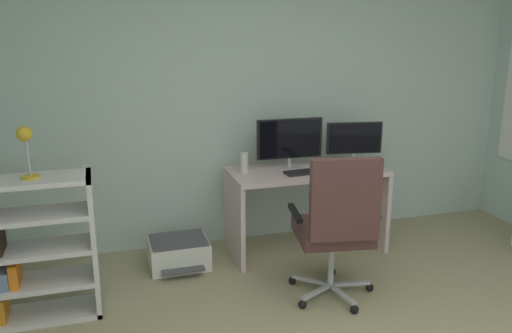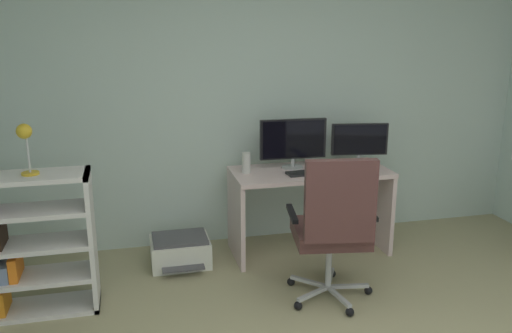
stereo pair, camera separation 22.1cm
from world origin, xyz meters
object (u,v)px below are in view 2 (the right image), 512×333
Objects in this scene: monitor_main at (293,141)px; printer at (180,251)px; desk_lamp at (25,139)px; desk at (310,193)px; desktop_speaker at (246,163)px; monitor_secondary at (360,141)px; office_chair at (334,224)px; computer_mouse at (337,169)px; bookshelf at (18,248)px; keyboard at (308,173)px.

printer is at bearing -173.74° from monitor_main.
desk_lamp reaches higher than monitor_main.
desk is 7.70× the size of desktop_speaker.
office_chair is at bearing -121.89° from monitor_secondary.
monitor_secondary is at bearing 2.70° from desktop_speaker.
bookshelf is at bearing -153.43° from computer_mouse.
monitor_main is 0.44m from desktop_speaker.
desk is 0.61m from desktop_speaker.
desktop_speaker reaches higher than computer_mouse.
desk is 1.18m from printer.
desktop_speaker is 1.04m from office_chair.
monitor_secondary is 2.86× the size of desktop_speaker.
bookshelf is (-1.68, -0.56, -0.34)m from desktop_speaker.
monitor_secondary is at bearing 3.90° from printer.
desk_lamp reaches higher than printer.
keyboard reaches higher than printer.
bookshelf reaches higher than desk.
office_chair is at bearing -10.46° from bookshelf.
printer is at bearing 137.61° from office_chair.
desk_lamp is (-2.03, -0.40, 0.47)m from keyboard.
keyboard is (0.06, -0.20, -0.23)m from monitor_main.
desk_lamp is at bearing -166.73° from monitor_secondary.
desk is at bearing 56.73° from keyboard.
keyboard is 2.12m from desk_lamp.
office_chair is at bearing -96.22° from computer_mouse.
desk_lamp is (-2.09, -0.51, 0.68)m from desk.
computer_mouse is at bearing -145.86° from monitor_secondary.
monitor_secondary is 1.43× the size of keyboard.
office_chair is 2.31× the size of printer.
desk is 0.63m from monitor_secondary.
monitor_main is 1.30m from printer.
desk_lamp is 1.55m from printer.
monitor_main is at bearing 17.10° from desk_lamp.
computer_mouse is 0.30× the size of desk_lamp.
desktop_speaker is 0.36× the size of printer.
desk_lamp is at bearing -172.90° from keyboard.
bookshelf reaches higher than computer_mouse.
desktop_speaker is at bearing 112.86° from office_chair.
monitor_secondary is 2.79m from bookshelf.
desktop_speaker is at bearing 18.38° from bookshelf.
office_chair is 1.39m from printer.
desk_lamp is (-1.97, -0.60, 0.24)m from monitor_main.
keyboard is 0.51m from desktop_speaker.
desk_lamp is (-2.56, -0.60, 0.27)m from monitor_secondary.
desk is 3.85× the size of keyboard.
desktop_speaker is (-1.01, -0.05, -0.12)m from monitor_secondary.
monitor_main is at bearing 143.71° from desk.
bookshelf is 0.74m from desk_lamp.
printer is at bearing -176.10° from monitor_secondary.
computer_mouse is 0.88m from office_chair.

